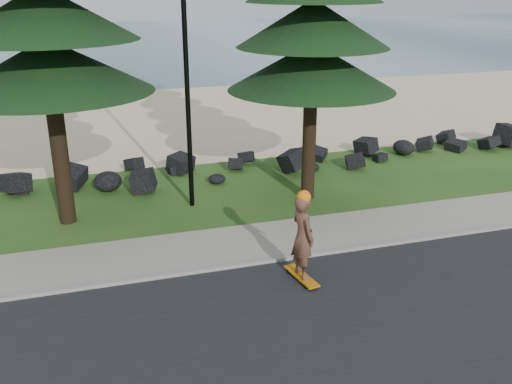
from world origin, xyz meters
TOP-DOWN VIEW (x-y plane):
  - ground at (0.00, 0.00)m, footprint 160.00×160.00m
  - road at (0.00, -4.50)m, footprint 160.00×7.00m
  - kerb at (0.00, -0.90)m, footprint 160.00×0.20m
  - sidewalk at (0.00, 0.20)m, footprint 160.00×2.00m
  - beach_sand at (0.00, 14.50)m, footprint 160.00×15.00m
  - ocean at (0.00, 51.00)m, footprint 160.00×58.00m
  - seawall_boulders at (0.00, 5.60)m, footprint 60.00×2.40m
  - lamp_post at (0.00, 3.20)m, footprint 0.25×0.14m
  - skateboarder at (1.46, -1.93)m, footprint 0.56×1.17m

SIDE VIEW (x-z plane):
  - ground at x=0.00m, z-range 0.00..0.00m
  - seawall_boulders at x=0.00m, z-range -0.55..0.55m
  - ocean at x=0.00m, z-range 0.00..0.01m
  - beach_sand at x=0.00m, z-range 0.00..0.01m
  - road at x=0.00m, z-range 0.00..0.02m
  - sidewalk at x=0.00m, z-range 0.00..0.08m
  - kerb at x=0.00m, z-range 0.00..0.10m
  - skateboarder at x=1.46m, z-range 0.01..2.12m
  - lamp_post at x=0.00m, z-range 0.06..8.20m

